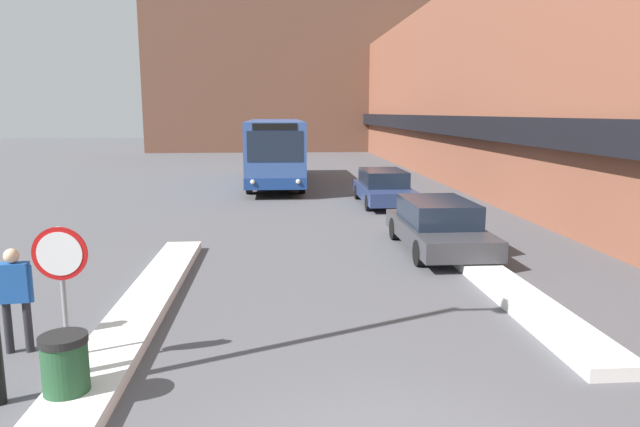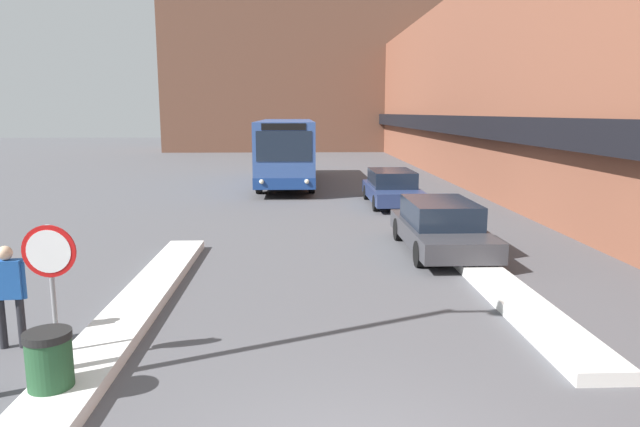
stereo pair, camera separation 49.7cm
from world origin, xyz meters
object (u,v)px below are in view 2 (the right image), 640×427
object	(u,v)px
city_bus	(286,150)
parked_car_front	(440,226)
stop_sign	(50,265)
parked_car_back	(392,187)
pedestrian	(8,287)
trash_bin	(50,367)

from	to	relation	value
city_bus	parked_car_front	size ratio (longest dim) A/B	2.39
parked_car_front	stop_sign	distance (m)	9.93
city_bus	parked_car_back	distance (m)	8.20
stop_sign	pedestrian	bearing A→B (deg)	144.38
parked_car_back	stop_sign	size ratio (longest dim) A/B	2.27
parked_car_front	pedestrian	distance (m)	10.22
city_bus	trash_bin	bearing A→B (deg)	-96.64
parked_car_back	city_bus	bearing A→B (deg)	122.21
city_bus	stop_sign	xyz separation A→B (m)	(-2.98, -21.40, -0.25)
stop_sign	trash_bin	bearing A→B (deg)	-71.41
stop_sign	parked_car_back	bearing A→B (deg)	63.29
city_bus	stop_sign	size ratio (longest dim) A/B	5.37
parked_car_front	trash_bin	bearing A→B (deg)	-131.86
stop_sign	trash_bin	size ratio (longest dim) A/B	2.22
city_bus	parked_car_front	world-z (taller)	city_bus
city_bus	parked_car_front	xyz separation A→B (m)	(4.33, -14.72, -1.07)
trash_bin	pedestrian	bearing A→B (deg)	127.02
pedestrian	trash_bin	size ratio (longest dim) A/B	1.73
parked_car_back	trash_bin	bearing A→B (deg)	-114.00
city_bus	parked_car_front	bearing A→B (deg)	-73.60
pedestrian	trash_bin	xyz separation A→B (m)	(1.34, -1.77, -0.51)
parked_car_back	stop_sign	bearing A→B (deg)	-116.71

